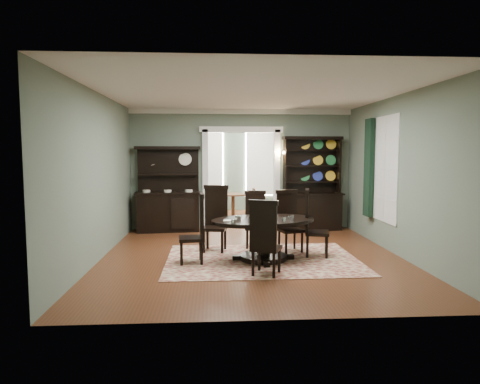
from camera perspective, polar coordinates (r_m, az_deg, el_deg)
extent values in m
cube|color=#5C2E18|center=(8.01, 1.56, -8.69)|extent=(5.50, 6.00, 0.01)
cube|color=silver|center=(7.85, 1.62, 13.12)|extent=(5.50, 6.00, 0.01)
cube|color=#606E5C|center=(8.02, -18.38, 1.94)|extent=(0.01, 6.00, 3.00)
cube|color=#606E5C|center=(8.49, 20.42, 2.05)|extent=(0.01, 6.00, 3.00)
cube|color=#606E5C|center=(4.82, 4.80, 0.12)|extent=(5.50, 0.01, 3.00)
cube|color=#606E5C|center=(10.81, -9.56, 2.94)|extent=(1.85, 0.01, 3.00)
cube|color=#606E5C|center=(11.05, 9.66, 2.99)|extent=(1.85, 0.01, 3.00)
cube|color=#606E5C|center=(10.80, 0.15, 9.65)|extent=(1.80, 0.01, 0.50)
cube|color=silver|center=(10.76, 0.17, 10.68)|extent=(5.50, 0.10, 0.12)
cube|color=#5C2E18|center=(12.66, -0.36, -3.49)|extent=(3.50, 3.50, 0.01)
cube|color=silver|center=(12.56, -0.37, 10.18)|extent=(3.50, 3.50, 0.01)
cube|color=#606E5C|center=(12.55, -8.39, 3.28)|extent=(0.01, 3.50, 3.00)
cube|color=#606E5C|center=(12.74, 7.53, 3.32)|extent=(0.01, 3.50, 3.00)
cube|color=#606E5C|center=(14.27, -0.76, 3.57)|extent=(3.50, 0.01, 3.00)
cube|color=silver|center=(14.20, -4.19, 3.75)|extent=(1.05, 0.06, 2.20)
cube|color=silver|center=(14.28, 2.66, 3.77)|extent=(1.05, 0.06, 2.20)
cube|color=silver|center=(10.77, -4.63, 1.66)|extent=(0.14, 0.25, 2.50)
cube|color=silver|center=(10.88, 4.89, 1.69)|extent=(0.14, 0.25, 2.50)
cube|color=silver|center=(10.78, 0.15, 8.32)|extent=(2.08, 0.25, 0.14)
cube|color=white|center=(9.03, 18.84, 2.91)|extent=(0.02, 1.10, 2.00)
cube|color=silver|center=(9.03, 18.75, 2.91)|extent=(0.01, 1.22, 2.12)
cube|color=black|center=(9.63, 16.81, 3.10)|extent=(0.10, 0.35, 2.10)
cube|color=#BC8132|center=(10.79, 5.24, 4.85)|extent=(0.08, 0.05, 0.18)
sphere|color=#FFD88C|center=(10.63, 4.83, 5.28)|extent=(0.07, 0.07, 0.07)
sphere|color=#FFD88C|center=(10.66, 5.90, 5.27)|extent=(0.07, 0.07, 0.07)
cube|color=maroon|center=(7.82, 2.99, -8.96)|extent=(3.44, 2.53, 0.01)
ellipsoid|color=black|center=(7.65, 3.15, -3.78)|extent=(2.14, 1.63, 0.05)
cylinder|color=black|center=(7.66, 3.15, -4.04)|extent=(2.14, 2.14, 0.03)
cylinder|color=black|center=(7.72, 3.14, -6.31)|extent=(0.24, 0.24, 0.66)
cylinder|color=black|center=(7.79, 3.13, -8.69)|extent=(0.84, 0.84, 0.10)
cylinder|color=white|center=(7.55, 2.73, -3.54)|extent=(0.25, 0.25, 0.04)
cube|color=black|center=(8.37, -3.41, -4.86)|extent=(0.53, 0.51, 0.06)
cube|color=black|center=(8.50, -3.17, -2.00)|extent=(0.46, 0.13, 0.77)
cube|color=black|center=(8.46, -3.19, 0.67)|extent=(0.50, 0.16, 0.08)
cylinder|color=black|center=(8.28, -4.85, -6.60)|extent=(0.05, 0.05, 0.46)
cylinder|color=black|center=(8.21, -2.40, -6.68)|extent=(0.05, 0.05, 0.46)
cylinder|color=black|center=(8.62, -4.35, -6.12)|extent=(0.05, 0.05, 0.46)
cylinder|color=black|center=(8.56, -1.99, -6.19)|extent=(0.05, 0.05, 0.46)
cube|color=black|center=(8.71, 2.03, -4.78)|extent=(0.44, 0.43, 0.05)
cube|color=black|center=(8.83, 2.04, -2.32)|extent=(0.41, 0.08, 0.69)
cube|color=black|center=(8.79, 2.05, -0.03)|extent=(0.45, 0.11, 0.07)
cylinder|color=black|center=(8.60, 0.95, -6.30)|extent=(0.04, 0.04, 0.41)
cylinder|color=black|center=(8.60, 3.09, -6.31)|extent=(0.04, 0.04, 0.41)
cylinder|color=black|center=(8.91, 1.00, -5.88)|extent=(0.04, 0.04, 0.41)
cylinder|color=black|center=(8.91, 3.06, -5.89)|extent=(0.04, 0.04, 0.41)
cube|color=black|center=(8.39, 6.76, -5.08)|extent=(0.51, 0.50, 0.06)
cube|color=black|center=(8.50, 6.26, -2.42)|extent=(0.42, 0.15, 0.72)
cube|color=black|center=(8.46, 6.28, 0.05)|extent=(0.46, 0.18, 0.07)
cylinder|color=black|center=(8.22, 6.18, -6.81)|extent=(0.05, 0.05, 0.42)
cylinder|color=black|center=(8.36, 8.27, -6.63)|extent=(0.05, 0.05, 0.42)
cylinder|color=black|center=(8.51, 5.25, -6.37)|extent=(0.05, 0.05, 0.42)
cylinder|color=black|center=(8.65, 7.28, -6.21)|extent=(0.05, 0.05, 0.42)
cube|color=black|center=(7.53, -6.54, -6.20)|extent=(0.45, 0.47, 0.06)
cube|color=black|center=(7.47, -5.11, -3.32)|extent=(0.08, 0.44, 0.74)
cube|color=black|center=(7.43, -5.14, -0.43)|extent=(0.11, 0.48, 0.08)
cylinder|color=black|center=(7.74, -7.83, -7.55)|extent=(0.05, 0.05, 0.44)
cylinder|color=black|center=(7.41, -7.80, -8.13)|extent=(0.05, 0.05, 0.44)
cylinder|color=black|center=(7.75, -5.29, -7.50)|extent=(0.05, 0.05, 0.44)
cylinder|color=black|center=(7.42, -5.14, -8.08)|extent=(0.05, 0.05, 0.44)
cube|color=black|center=(8.09, 10.25, -5.38)|extent=(0.51, 0.53, 0.06)
cube|color=black|center=(8.03, 8.91, -2.65)|extent=(0.15, 0.44, 0.75)
cube|color=black|center=(7.99, 8.95, 0.10)|extent=(0.18, 0.49, 0.08)
cylinder|color=black|center=(7.97, 11.49, -7.19)|extent=(0.05, 0.05, 0.44)
cylinder|color=black|center=(8.31, 11.41, -6.68)|extent=(0.05, 0.05, 0.44)
cylinder|color=black|center=(7.97, 8.97, -7.16)|extent=(0.05, 0.05, 0.44)
cylinder|color=black|center=(8.31, 9.00, -6.64)|extent=(0.05, 0.05, 0.44)
cube|color=black|center=(6.80, 3.53, -7.49)|extent=(0.55, 0.54, 0.06)
cube|color=black|center=(6.55, 3.11, -4.65)|extent=(0.41, 0.21, 0.73)
cube|color=black|center=(6.50, 3.12, -1.41)|extent=(0.45, 0.24, 0.07)
cylinder|color=black|center=(6.96, 5.25, -9.00)|extent=(0.05, 0.05, 0.43)
cylinder|color=black|center=(7.05, 2.58, -8.81)|extent=(0.05, 0.05, 0.43)
cylinder|color=black|center=(6.65, 4.53, -9.69)|extent=(0.05, 0.05, 0.43)
cylinder|color=black|center=(6.74, 1.74, -9.47)|extent=(0.05, 0.05, 0.43)
cube|color=black|center=(10.63, -9.56, -2.71)|extent=(1.53, 0.64, 0.93)
cube|color=black|center=(10.57, -9.60, -0.12)|extent=(1.62, 0.70, 0.05)
cube|color=black|center=(10.74, -9.53, 2.95)|extent=(1.49, 0.21, 1.10)
cube|color=black|center=(10.65, -9.57, 2.33)|extent=(1.46, 0.39, 0.04)
cube|color=black|center=(10.62, -9.64, 5.83)|extent=(1.60, 0.47, 0.07)
cube|color=black|center=(10.83, 9.59, -2.65)|extent=(1.43, 0.62, 0.89)
cube|color=black|center=(10.78, 9.63, -0.24)|extent=(1.53, 0.68, 0.04)
cube|color=black|center=(10.93, 9.45, 3.44)|extent=(1.39, 0.18, 1.35)
cube|color=black|center=(10.70, 6.03, 3.44)|extent=(0.07, 0.26, 1.39)
cube|color=black|center=(11.01, 13.00, 3.39)|extent=(0.07, 0.26, 1.39)
cube|color=black|center=(10.82, 9.65, 7.10)|extent=(1.51, 0.45, 0.08)
cube|color=black|center=(10.85, 9.53, 1.32)|extent=(1.41, 0.38, 0.03)
cube|color=black|center=(10.83, 9.57, 3.42)|extent=(1.41, 0.38, 0.03)
cube|color=black|center=(10.83, 9.60, 5.52)|extent=(1.41, 0.38, 0.03)
cylinder|color=#593219|center=(12.40, -0.94, -0.33)|extent=(0.79, 0.79, 0.04)
cylinder|color=#593219|center=(12.44, -0.94, -1.92)|extent=(0.10, 0.10, 0.69)
cylinder|color=#593219|center=(12.49, -0.93, -3.46)|extent=(0.44, 0.44, 0.06)
cylinder|color=#593219|center=(12.80, -2.49, -1.42)|extent=(0.39, 0.39, 0.04)
cube|color=#593219|center=(12.78, -1.72, -0.33)|extent=(0.04, 0.35, 0.48)
cylinder|color=#593219|center=(12.95, -3.12, -2.31)|extent=(0.03, 0.03, 0.43)
cylinder|color=#593219|center=(12.68, -3.07, -2.47)|extent=(0.03, 0.03, 0.43)
cylinder|color=#593219|center=(12.96, -1.92, -2.30)|extent=(0.03, 0.03, 0.43)
cylinder|color=#593219|center=(12.70, -1.85, -2.46)|extent=(0.03, 0.03, 0.43)
cylinder|color=#593219|center=(12.72, 2.57, -1.55)|extent=(0.37, 0.37, 0.04)
cube|color=#593219|center=(12.66, 1.84, -0.53)|extent=(0.06, 0.33, 0.46)
cylinder|color=#593219|center=(12.65, 3.26, -2.54)|extent=(0.03, 0.03, 0.41)
cylinder|color=#593219|center=(12.90, 3.02, -2.39)|extent=(0.03, 0.03, 0.41)
cylinder|color=#593219|center=(12.60, 2.11, -2.57)|extent=(0.03, 0.03, 0.41)
cylinder|color=#593219|center=(12.85, 1.89, -2.41)|extent=(0.03, 0.03, 0.41)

